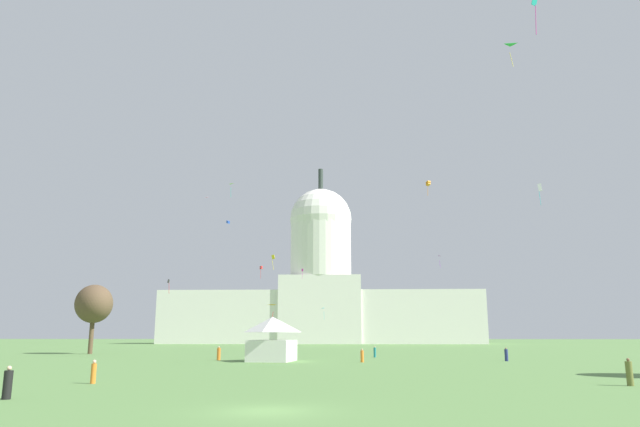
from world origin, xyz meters
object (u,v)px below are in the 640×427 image
person_teal_back_right (375,352)px  kite_cyan_low (324,310)px  event_tent (272,339)px  person_orange_front_left (94,372)px  kite_green_high (510,50)px  kite_turquoise_high (535,3)px  kite_black_low (169,283)px  kite_yellow_mid (273,258)px  person_navy_edge_west (506,355)px  kite_violet_mid (441,258)px  person_black_front_right (8,384)px  kite_white_mid (540,189)px  capitol_building (321,291)px  kite_magenta_mid (302,271)px  person_olive_near_tree_east (629,373)px  kite_orange_mid (428,184)px  tree_west_far (94,304)px  person_orange_mid_left (362,356)px  kite_gold_low (273,309)px  kite_blue_high (228,222)px  person_orange_mid_center (219,354)px  kite_pink_mid (204,200)px  kite_red_mid (261,268)px  kite_lime_high (230,186)px

person_teal_back_right → kite_cyan_low: kite_cyan_low is taller
event_tent → person_orange_front_left: event_tent is taller
kite_green_high → kite_cyan_low: size_ratio=1.06×
person_teal_back_right → kite_turquoise_high: bearing=166.0°
event_tent → kite_black_low: (-28.89, 49.98, 11.41)m
kite_yellow_mid → person_navy_edge_west: bearing=26.4°
event_tent → kite_green_high: (37.58, 19.19, 48.04)m
person_navy_edge_west → kite_violet_mid: bearing=-52.0°
kite_violet_mid → kite_green_high: bearing=-164.8°
event_tent → kite_yellow_mid: bearing=104.5°
person_teal_back_right → kite_yellow_mid: size_ratio=0.45×
person_black_front_right → kite_white_mid: size_ratio=0.41×
event_tent → kite_turquoise_high: bearing=-24.5°
kite_black_low → kite_white_mid: bearing=122.6°
capitol_building → kite_turquoise_high: 160.06m
kite_magenta_mid → kite_turquoise_high: (33.48, -126.06, 14.12)m
capitol_building → person_olive_near_tree_east: 174.84m
person_olive_near_tree_east → kite_orange_mid: (-0.95, 77.36, 33.11)m
tree_west_far → person_navy_edge_west: (63.28, -24.19, -7.61)m
person_orange_front_left → kite_black_low: size_ratio=0.51×
capitol_building → person_orange_mid_left: capitol_building is taller
person_olive_near_tree_east → kite_orange_mid: kite_orange_mid is taller
person_teal_back_right → kite_turquoise_high: kite_turquoise_high is taller
kite_gold_low → kite_white_mid: (48.56, -4.53, 20.99)m
person_olive_near_tree_east → kite_cyan_low: kite_cyan_low is taller
kite_blue_high → kite_turquoise_high: bearing=62.8°
person_orange_mid_center → kite_blue_high: 110.94m
person_orange_mid_left → kite_black_low: kite_black_low is taller
person_navy_edge_west → kite_blue_high: 123.98m
person_orange_mid_center → person_olive_near_tree_east: bearing=2.0°
person_navy_edge_west → kite_pink_mid: kite_pink_mid is taller
event_tent → kite_cyan_low: 112.33m
capitol_building → kite_turquoise_high: capitol_building is taller
person_orange_front_left → kite_pink_mid: kite_pink_mid is taller
person_orange_mid_center → kite_pink_mid: 59.13m
tree_west_far → person_teal_back_right: tree_west_far is taller
kite_orange_mid → kite_blue_high: bearing=95.8°
kite_red_mid → kite_yellow_mid: (5.95, -21.59, -0.24)m
event_tent → kite_lime_high: (-19.29, 64.26, 36.48)m
kite_blue_high → kite_magenta_mid: bearing=134.7°
capitol_building → kite_pink_mid: (-22.05, -87.80, 13.93)m
kite_yellow_mid → kite_gold_low: bearing=2.3°
kite_gold_low → kite_lime_high: 45.76m
kite_violet_mid → capitol_building: bearing=47.9°
person_black_front_right → kite_turquoise_high: 57.40m
kite_turquoise_high → kite_pink_mid: 85.59m
capitol_building → person_orange_mid_left: bearing=-85.5°
person_orange_mid_left → person_teal_back_right: 15.44m
kite_black_low → kite_white_mid: 77.35m
tree_west_far → person_teal_back_right: bearing=-15.1°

